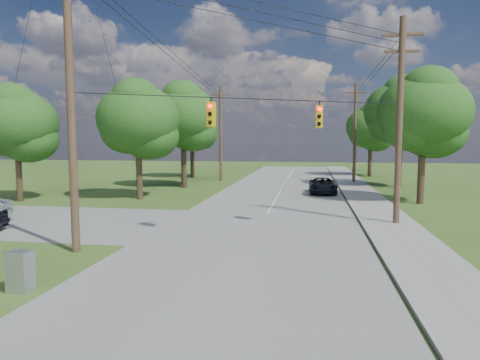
% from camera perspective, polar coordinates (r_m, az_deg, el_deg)
% --- Properties ---
extents(ground, '(140.00, 140.00, 0.00)m').
position_cam_1_polar(ground, '(16.12, -7.22, -10.51)').
color(ground, '#38531B').
rests_on(ground, ground).
extents(main_road, '(10.00, 100.00, 0.03)m').
position_cam_1_polar(main_road, '(20.48, 2.23, -6.99)').
color(main_road, gray).
rests_on(main_road, ground).
extents(sidewalk_east, '(2.60, 100.00, 0.12)m').
position_cam_1_polar(sidewalk_east, '(20.76, 21.06, -7.05)').
color(sidewalk_east, gray).
rests_on(sidewalk_east, ground).
extents(pole_sw, '(2.00, 0.32, 12.00)m').
position_cam_1_polar(pole_sw, '(17.83, -21.67, 10.88)').
color(pole_sw, '#4F3828').
rests_on(pole_sw, ground).
extents(pole_ne, '(2.00, 0.32, 10.50)m').
position_cam_1_polar(pole_ne, '(23.30, 20.50, 7.67)').
color(pole_ne, '#4F3828').
rests_on(pole_ne, ground).
extents(pole_north_e, '(2.00, 0.32, 10.00)m').
position_cam_1_polar(pole_north_e, '(45.07, 15.08, 6.14)').
color(pole_north_e, '#4F3828').
rests_on(pole_north_e, ground).
extents(pole_north_w, '(2.00, 0.32, 10.00)m').
position_cam_1_polar(pole_north_w, '(45.84, -2.59, 6.31)').
color(pole_north_w, '#4F3828').
rests_on(pole_north_w, ground).
extents(power_lines, '(13.93, 29.62, 4.93)m').
position_cam_1_polar(power_lines, '(26.98, 3.00, 15.53)').
color(power_lines, black).
rests_on(power_lines, ground).
extents(traffic_signals, '(4.91, 3.27, 1.05)m').
position_cam_1_polar(traffic_signals, '(19.40, 3.73, 8.61)').
color(traffic_signals, gold).
rests_on(traffic_signals, ground).
extents(radio_mast, '(0.70, 0.70, 45.00)m').
position_cam_1_polar(radio_mast, '(73.21, -22.20, 19.33)').
color(radio_mast, '#929597').
rests_on(radio_mast, ground).
extents(tree_w_near, '(6.00, 6.00, 8.40)m').
position_cam_1_polar(tree_w_near, '(32.38, -13.44, 7.95)').
color(tree_w_near, '#422E21').
rests_on(tree_w_near, ground).
extents(tree_w_mid, '(6.40, 6.40, 9.22)m').
position_cam_1_polar(tree_w_mid, '(39.61, -7.58, 8.51)').
color(tree_w_mid, '#422E21').
rests_on(tree_w_mid, ground).
extents(tree_w_far, '(6.00, 6.00, 8.73)m').
position_cam_1_polar(tree_w_far, '(49.74, -6.42, 7.50)').
color(tree_w_far, '#422E21').
rests_on(tree_w_far, ground).
extents(tree_e_near, '(6.20, 6.20, 8.81)m').
position_cam_1_polar(tree_e_near, '(31.81, 23.29, 8.30)').
color(tree_e_near, '#422E21').
rests_on(tree_e_near, ground).
extents(tree_e_mid, '(6.60, 6.60, 9.64)m').
position_cam_1_polar(tree_e_mid, '(41.71, 20.67, 8.50)').
color(tree_e_mid, '#422E21').
rests_on(tree_e_mid, ground).
extents(tree_e_far, '(5.80, 5.80, 8.32)m').
position_cam_1_polar(tree_e_far, '(53.34, 17.05, 6.80)').
color(tree_e_far, '#422E21').
rests_on(tree_e_far, ground).
extents(tree_cross_n, '(5.60, 5.60, 7.91)m').
position_cam_1_polar(tree_cross_n, '(34.18, -27.65, 6.79)').
color(tree_cross_n, '#422E21').
rests_on(tree_cross_n, ground).
extents(car_main_north, '(2.25, 4.63, 1.27)m').
position_cam_1_polar(car_main_north, '(35.46, 10.97, -0.75)').
color(car_main_north, black).
rests_on(car_main_north, main_road).
extents(control_cabinet, '(0.71, 0.54, 1.21)m').
position_cam_1_polar(control_cabinet, '(14.14, -27.25, -10.82)').
color(control_cabinet, '#929597').
rests_on(control_cabinet, ground).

